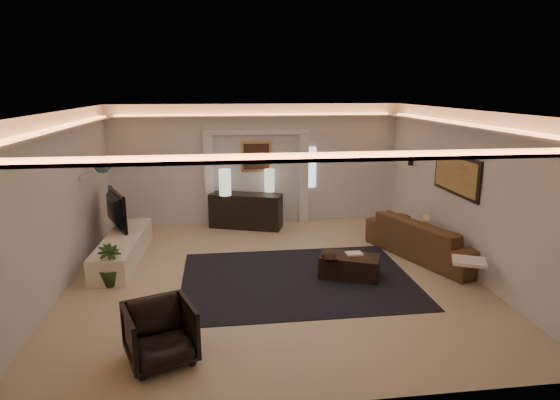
{
  "coord_description": "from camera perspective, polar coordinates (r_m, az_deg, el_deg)",
  "views": [
    {
      "loc": [
        -0.9,
        -7.71,
        3.29
      ],
      "look_at": [
        0.2,
        0.6,
        1.25
      ],
      "focal_mm": 29.89,
      "sensor_mm": 36.0,
      "label": 1
    }
  ],
  "objects": [
    {
      "name": "floor",
      "position": [
        8.43,
        -0.83,
        -9.3
      ],
      "size": [
        7.0,
        7.0,
        0.0
      ],
      "primitive_type": "plane",
      "color": "#BEAC90",
      "rests_on": "ground"
    },
    {
      "name": "ceiling",
      "position": [
        7.77,
        -0.9,
        10.81
      ],
      "size": [
        7.0,
        7.0,
        0.0
      ],
      "primitive_type": "plane",
      "rotation": [
        3.14,
        0.0,
        0.0
      ],
      "color": "white",
      "rests_on": "ground"
    },
    {
      "name": "wall_back",
      "position": [
        11.39,
        -2.91,
        4.36
      ],
      "size": [
        7.0,
        0.0,
        7.0
      ],
      "primitive_type": "plane",
      "rotation": [
        1.57,
        0.0,
        0.0
      ],
      "color": "silver",
      "rests_on": "ground"
    },
    {
      "name": "wall_front",
      "position": [
        4.68,
        4.2,
        -9.5
      ],
      "size": [
        7.0,
        0.0,
        7.0
      ],
      "primitive_type": "plane",
      "rotation": [
        -1.57,
        0.0,
        0.0
      ],
      "color": "silver",
      "rests_on": "ground"
    },
    {
      "name": "wall_left",
      "position": [
        8.34,
        -25.5,
        -0.41
      ],
      "size": [
        0.0,
        7.0,
        7.0
      ],
      "primitive_type": "plane",
      "rotation": [
        1.57,
        0.0,
        1.57
      ],
      "color": "silver",
      "rests_on": "ground"
    },
    {
      "name": "wall_right",
      "position": [
        9.06,
        21.7,
        0.98
      ],
      "size": [
        0.0,
        7.0,
        7.0
      ],
      "primitive_type": "plane",
      "rotation": [
        1.57,
        0.0,
        -1.57
      ],
      "color": "silver",
      "rests_on": "ground"
    },
    {
      "name": "cove_soffit",
      "position": [
        7.79,
        -0.89,
        8.75
      ],
      "size": [
        7.0,
        7.0,
        0.04
      ],
      "primitive_type": "cube",
      "color": "silver",
      "rests_on": "ceiling"
    },
    {
      "name": "daylight_slit",
      "position": [
        11.57,
        3.79,
        4.0
      ],
      "size": [
        0.25,
        0.03,
        1.0
      ],
      "primitive_type": "cube",
      "color": "white",
      "rests_on": "wall_back"
    },
    {
      "name": "area_rug",
      "position": [
        8.29,
        2.12,
        -9.65
      ],
      "size": [
        4.0,
        3.0,
        0.01
      ],
      "primitive_type": "cube",
      "color": "black",
      "rests_on": "ground"
    },
    {
      "name": "pilaster_left",
      "position": [
        11.32,
        -8.67,
        2.37
      ],
      "size": [
        0.22,
        0.2,
        2.2
      ],
      "primitive_type": "cube",
      "color": "silver",
      "rests_on": "ground"
    },
    {
      "name": "pilaster_right",
      "position": [
        11.5,
        2.87,
        2.69
      ],
      "size": [
        0.22,
        0.2,
        2.2
      ],
      "primitive_type": "cube",
      "color": "silver",
      "rests_on": "ground"
    },
    {
      "name": "alcove_header",
      "position": [
        11.19,
        -2.92,
        8.33
      ],
      "size": [
        2.52,
        0.2,
        0.12
      ],
      "primitive_type": "cube",
      "color": "silver",
      "rests_on": "wall_back"
    },
    {
      "name": "painting_frame",
      "position": [
        11.33,
        -2.91,
        5.34
      ],
      "size": [
        0.74,
        0.04,
        0.74
      ],
      "primitive_type": "cube",
      "color": "tan",
      "rests_on": "wall_back"
    },
    {
      "name": "painting_canvas",
      "position": [
        11.31,
        -2.9,
        5.32
      ],
      "size": [
        0.62,
        0.02,
        0.62
      ],
      "primitive_type": "cube",
      "color": "#4C2D1E",
      "rests_on": "wall_back"
    },
    {
      "name": "art_panel_frame",
      "position": [
        9.26,
        20.79,
        2.9
      ],
      "size": [
        0.04,
        1.64,
        0.74
      ],
      "primitive_type": "cube",
      "color": "black",
      "rests_on": "wall_right"
    },
    {
      "name": "art_panel_gold",
      "position": [
        9.25,
        20.65,
        2.9
      ],
      "size": [
        0.02,
        1.5,
        0.62
      ],
      "primitive_type": "cube",
      "color": "tan",
      "rests_on": "wall_right"
    },
    {
      "name": "wall_sconce",
      "position": [
        10.91,
        15.71,
        4.68
      ],
      "size": [
        0.12,
        0.12,
        0.22
      ],
      "primitive_type": "cylinder",
      "color": "black",
      "rests_on": "wall_right"
    },
    {
      "name": "wall_niche",
      "position": [
        9.6,
        -22.79,
        2.77
      ],
      "size": [
        0.1,
        0.55,
        0.04
      ],
      "primitive_type": "cube",
      "color": "silver",
      "rests_on": "wall_left"
    },
    {
      "name": "console",
      "position": [
        11.15,
        -4.19,
        -1.38
      ],
      "size": [
        1.78,
        1.07,
        0.85
      ],
      "primitive_type": "cube",
      "rotation": [
        0.0,
        0.0,
        -0.34
      ],
      "color": "#2F211B",
      "rests_on": "ground"
    },
    {
      "name": "lamp_left",
      "position": [
        10.91,
        -6.75,
        1.94
      ],
      "size": [
        0.34,
        0.34,
        0.62
      ],
      "primitive_type": "cylinder",
      "rotation": [
        0.0,
        0.0,
        -0.25
      ],
      "color": "white",
      "rests_on": "console"
    },
    {
      "name": "lamp_right",
      "position": [
        11.24,
        -1.31,
        2.39
      ],
      "size": [
        0.3,
        0.3,
        0.54
      ],
      "primitive_type": "cylinder",
      "rotation": [
        0.0,
        0.0,
        -0.27
      ],
      "color": "beige",
      "rests_on": "console"
    },
    {
      "name": "media_ledge",
      "position": [
        9.58,
        -18.63,
        -5.72
      ],
      "size": [
        0.75,
        2.64,
        0.49
      ],
      "primitive_type": "cube",
      "rotation": [
        0.0,
        0.0,
        -0.04
      ],
      "color": "silver",
      "rests_on": "ground"
    },
    {
      "name": "tv",
      "position": [
        10.1,
        -20.02,
        -1.26
      ],
      "size": [
        1.28,
        0.68,
        0.76
      ],
      "primitive_type": "imported",
      "rotation": [
        0.0,
        0.0,
        1.98
      ],
      "color": "black",
      "rests_on": "media_ledge"
    },
    {
      "name": "figurine",
      "position": [
        10.49,
        -18.79,
        -1.7
      ],
      "size": [
        0.18,
        0.18,
        0.4
      ],
      "primitive_type": "cylinder",
      "rotation": [
        0.0,
        0.0,
        0.28
      ],
      "color": "#402416",
      "rests_on": "media_ledge"
    },
    {
      "name": "ginger_jar",
      "position": [
        9.7,
        -20.92,
        4.17
      ],
      "size": [
        0.42,
        0.42,
        0.34
      ],
      "primitive_type": "imported",
      "rotation": [
        0.0,
        0.0,
        0.37
      ],
      "color": "slate",
      "rests_on": "wall_niche"
    },
    {
      "name": "plant",
      "position": [
        8.45,
        -20.1,
        -7.53
      ],
      "size": [
        0.55,
        0.55,
        0.7
      ],
      "primitive_type": "imported",
      "rotation": [
        0.0,
        0.0,
        0.67
      ],
      "color": "#1C3613",
      "rests_on": "ground"
    },
    {
      "name": "sofa",
      "position": [
        9.67,
        17.66,
        -4.47
      ],
      "size": [
        2.81,
        1.89,
        0.77
      ],
      "primitive_type": "imported",
      "rotation": [
        0.0,
        0.0,
        1.94
      ],
      "color": "#49321A",
      "rests_on": "ground"
    },
    {
      "name": "throw_blanket",
      "position": [
        8.17,
        22.14,
        -6.96
      ],
      "size": [
        0.64,
        0.6,
        0.06
      ],
      "primitive_type": "cube",
      "rotation": [
        0.0,
        0.0,
        -0.43
      ],
      "color": "silver",
      "rests_on": "sofa"
    },
    {
      "name": "throw_pillow",
      "position": [
        9.76,
        17.36,
        -3.27
      ],
      "size": [
        0.3,
        0.46,
        0.44
      ],
      "primitive_type": "cube",
      "rotation": [
        0.0,
        0.0,
        -0.41
      ],
      "color": "#D0B385",
      "rests_on": "sofa"
    },
    {
      "name": "coffee_table",
      "position": [
        8.41,
        8.52,
        -7.98
      ],
      "size": [
        1.16,
        0.93,
        0.38
      ],
      "primitive_type": "cube",
      "rotation": [
        0.0,
        0.0,
        -0.42
      ],
      "color": "black",
      "rests_on": "ground"
    },
    {
      "name": "bowl",
      "position": [
        8.07,
        6.04,
        -7.03
      ],
      "size": [
        0.34,
        0.34,
        0.07
      ],
      "primitive_type": "imported",
      "rotation": [
        0.0,
        0.0,
        -0.16
      ],
      "color": "black",
      "rests_on": "coffee_table"
    },
    {
      "name": "magazine",
      "position": [
        8.41,
        9.04,
        -6.41
      ],
      "size": [
        0.29,
        0.22,
        0.03
      ],
      "primitive_type": "cube",
      "rotation": [
        0.0,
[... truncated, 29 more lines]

